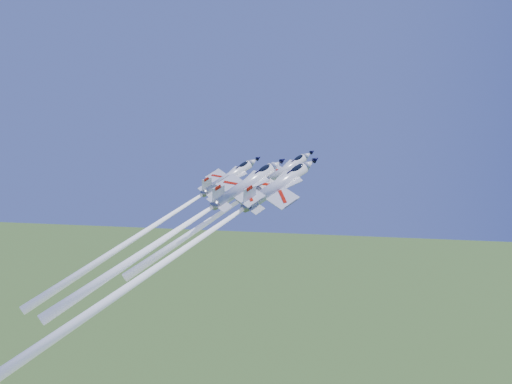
# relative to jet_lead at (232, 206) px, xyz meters

# --- Properties ---
(jet_lead) EXTENTS (24.29, 26.13, 28.57)m
(jet_lead) POSITION_rel_jet_lead_xyz_m (0.00, 0.00, 0.00)
(jet_lead) COLOR silver
(jet_left) EXTENTS (28.17, 30.85, 35.10)m
(jet_left) POSITION_rel_jet_lead_xyz_m (-14.11, -1.63, -3.44)
(jet_left) COLOR silver
(jet_right) EXTENTS (36.64, 40.47, 47.25)m
(jet_right) POSITION_rel_jet_lead_xyz_m (-7.52, -13.60, -5.92)
(jet_right) COLOR silver
(jet_slot) EXTENTS (28.15, 30.01, 32.59)m
(jet_slot) POSITION_rel_jet_lead_xyz_m (-7.35, -9.48, -2.03)
(jet_slot) COLOR silver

